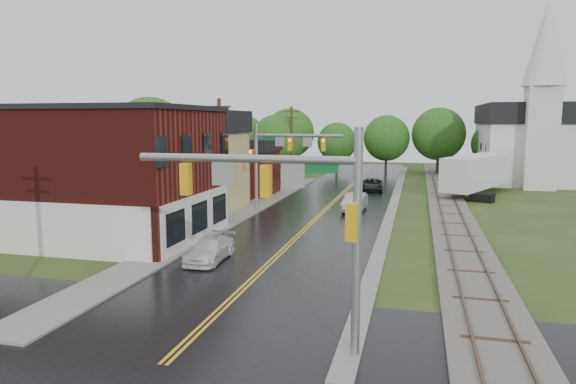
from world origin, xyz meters
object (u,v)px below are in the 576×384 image
at_px(tree_left_e, 279,142).
at_px(suv_dark, 372,185).
at_px(utility_pole_b, 220,157).
at_px(tree_left_a, 66,150).
at_px(traffic_signal_near, 289,199).
at_px(pickup_white, 210,250).
at_px(church, 527,134).
at_px(utility_pole_c, 291,144).
at_px(brick_building, 95,172).
at_px(tree_left_b, 151,138).
at_px(traffic_signal_far, 281,151).
at_px(tree_left_c, 221,147).
at_px(semi_trailer, 477,172).
at_px(sedan_silver, 355,202).

distance_m(tree_left_e, suv_dark, 13.37).
relative_size(utility_pole_b, tree_left_a, 1.04).
height_order(traffic_signal_near, tree_left_e, tree_left_e).
xyz_separation_m(utility_pole_b, pickup_white, (3.60, -10.68, -4.11)).
relative_size(church, traffic_signal_near, 2.72).
height_order(church, utility_pole_c, church).
height_order(brick_building, tree_left_a, tree_left_a).
bearing_deg(tree_left_b, utility_pole_c, 47.61).
bearing_deg(traffic_signal_far, church, 48.73).
distance_m(brick_building, suv_dark, 30.08).
bearing_deg(pickup_white, tree_left_c, 109.68).
relative_size(brick_building, pickup_white, 3.39).
xyz_separation_m(brick_building, tree_left_a, (-7.36, 6.90, 0.96)).
distance_m(traffic_signal_far, suv_dark, 15.66).
bearing_deg(traffic_signal_far, utility_pole_c, 101.09).
height_order(tree_left_c, semi_trailer, tree_left_c).
bearing_deg(tree_left_c, traffic_signal_far, -51.18).
xyz_separation_m(church, traffic_signal_far, (-23.47, -26.74, -0.86)).
bearing_deg(utility_pole_b, sedan_silver, 34.05).
bearing_deg(traffic_signal_far, brick_building, -126.92).
relative_size(traffic_signal_near, tree_left_c, 0.96).
xyz_separation_m(utility_pole_b, utility_pole_c, (0.00, 22.00, 0.00)).
height_order(tree_left_e, suv_dark, tree_left_e).
height_order(traffic_signal_far, utility_pole_b, utility_pole_b).
distance_m(traffic_signal_near, pickup_white, 12.26).
height_order(tree_left_a, tree_left_c, tree_left_a).
bearing_deg(suv_dark, utility_pole_c, 157.56).
bearing_deg(traffic_signal_near, sedan_silver, 92.27).
xyz_separation_m(traffic_signal_far, sedan_silver, (5.90, 1.24, -4.23)).
bearing_deg(tree_left_c, suv_dark, 2.78).
xyz_separation_m(brick_building, tree_left_e, (3.64, 30.90, 0.66)).
bearing_deg(semi_trailer, tree_left_a, -150.25).
bearing_deg(pickup_white, traffic_signal_far, 90.23).
relative_size(utility_pole_b, tree_left_e, 1.10).
bearing_deg(sedan_silver, utility_pole_b, -143.10).
relative_size(church, semi_trailer, 1.58).
height_order(brick_building, suv_dark, brick_building).
height_order(utility_pole_b, suv_dark, utility_pole_b).
bearing_deg(brick_building, tree_left_b, 107.61).
bearing_deg(church, suv_dark, -142.93).
height_order(church, traffic_signal_far, church).
height_order(suv_dark, pickup_white, suv_dark).
xyz_separation_m(traffic_signal_near, semi_trailer, (9.68, 38.76, -2.62)).
distance_m(brick_building, tree_left_c, 24.94).
height_order(tree_left_a, sedan_silver, tree_left_a).
bearing_deg(tree_left_c, sedan_silver, -35.60).
distance_m(traffic_signal_far, tree_left_e, 19.65).
bearing_deg(traffic_signal_far, utility_pole_b, -123.68).
relative_size(brick_building, sedan_silver, 3.19).
height_order(brick_building, traffic_signal_far, brick_building).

